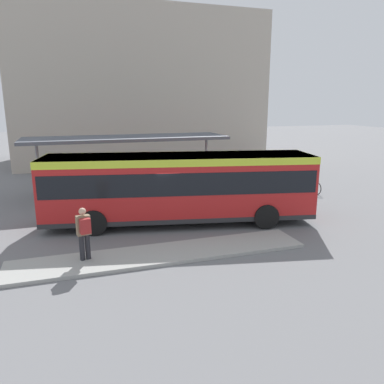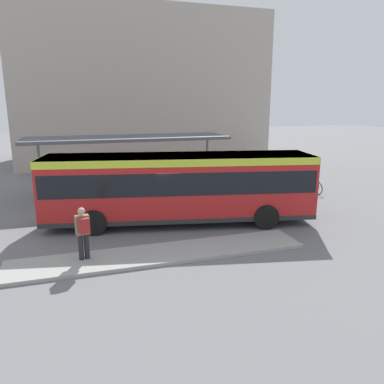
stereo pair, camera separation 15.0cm
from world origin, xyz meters
name	(u,v)px [view 1 (the left image)]	position (x,y,z in m)	size (l,w,h in m)	color
ground_plane	(180,223)	(0.00, 0.00, 0.00)	(120.00, 120.00, 0.00)	slate
curb_island	(162,254)	(-1.63, -3.37, 0.06)	(10.32, 1.80, 0.12)	#9E9E99
city_bus	(180,184)	(0.01, 0.00, 1.77)	(11.80, 4.81, 3.02)	red
pedestrian_waiting	(84,231)	(-4.19, -3.20, 1.14)	(0.48, 0.52, 1.78)	#232328
bicycle_blue	(310,186)	(8.96, 3.05, 0.39)	(0.48, 1.78, 0.77)	black
bicycle_yellow	(309,183)	(9.40, 3.86, 0.39)	(0.48, 1.80, 0.78)	black
bicycle_orange	(295,181)	(8.96, 4.66, 0.38)	(0.48, 1.74, 0.75)	black
station_shelter	(127,139)	(-1.27, 6.36, 3.19)	(11.44, 3.28, 3.32)	#4C515B
station_building	(138,89)	(1.97, 20.24, 6.42)	(21.30, 10.49, 12.84)	#B2A899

